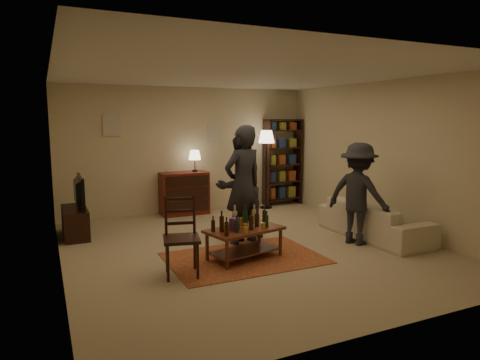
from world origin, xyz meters
TOP-DOWN VIEW (x-y plane):
  - floor at (0.00, 0.00)m, footprint 6.00×6.00m
  - room_shell at (-0.65, 2.98)m, footprint 6.00×6.00m
  - rug at (-0.30, -0.49)m, footprint 2.20×1.50m
  - coffee_table at (-0.31, -0.49)m, footprint 1.21×0.84m
  - dining_chair at (-1.32, -0.71)m, footprint 0.55×0.55m
  - tv_stand at (-2.44, 1.80)m, footprint 0.40×1.00m
  - dresser at (-0.19, 2.71)m, footprint 1.00×0.50m
  - bookshelf at (2.25, 2.78)m, footprint 0.90×0.34m
  - floor_lamp at (1.68, 2.54)m, footprint 0.36×0.36m
  - sofa at (2.20, -0.40)m, footprint 0.81×2.08m
  - person_left at (0.01, 0.21)m, footprint 0.79×0.61m
  - person_right at (0.09, 0.51)m, footprint 0.91×0.74m
  - person_by_sofa at (1.70, -0.56)m, footprint 0.97×1.22m

SIDE VIEW (x-z plane):
  - floor at x=0.00m, z-range 0.00..0.00m
  - rug at x=-0.30m, z-range 0.00..0.01m
  - sofa at x=2.20m, z-range 0.00..0.61m
  - tv_stand at x=-2.44m, z-range -0.14..0.91m
  - coffee_table at x=-0.31m, z-range 0.01..0.80m
  - dresser at x=-0.19m, z-range -0.20..1.16m
  - dining_chair at x=-1.32m, z-range 0.03..1.09m
  - person_by_sofa at x=1.70m, z-range 0.00..1.65m
  - person_right at x=0.09m, z-range 0.00..1.76m
  - person_left at x=0.01m, z-range 0.00..1.93m
  - bookshelf at x=2.25m, z-range 0.03..2.04m
  - floor_lamp at x=1.68m, z-range 0.62..2.39m
  - room_shell at x=-0.65m, z-range -1.19..4.81m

